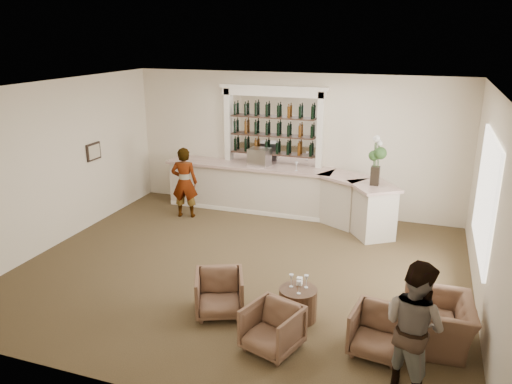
% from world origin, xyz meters
% --- Properties ---
extents(ground, '(8.00, 8.00, 0.00)m').
position_xyz_m(ground, '(0.00, 0.00, 0.00)').
color(ground, brown).
rests_on(ground, ground).
extents(room_shell, '(8.04, 7.02, 3.32)m').
position_xyz_m(room_shell, '(0.16, 0.71, 2.34)').
color(room_shell, beige).
rests_on(room_shell, ground).
extents(bar_counter, '(5.72, 1.80, 1.14)m').
position_xyz_m(bar_counter, '(-0.16, 3.00, 0.57)').
color(bar_counter, beige).
rests_on(bar_counter, ground).
extents(back_bar_alcove, '(2.64, 0.25, 3.00)m').
position_xyz_m(back_bar_alcove, '(-0.50, 3.41, 2.03)').
color(back_bar_alcove, white).
rests_on(back_bar_alcove, ground).
extents(cocktail_table, '(0.58, 0.58, 0.50)m').
position_xyz_m(cocktail_table, '(1.40, -1.29, 0.25)').
color(cocktail_table, '#4A2E20').
rests_on(cocktail_table, ground).
extents(sommelier, '(0.69, 0.53, 1.67)m').
position_xyz_m(sommelier, '(-2.24, 2.15, 0.84)').
color(sommelier, gray).
rests_on(sommelier, ground).
extents(guest, '(1.05, 1.01, 1.70)m').
position_xyz_m(guest, '(3.08, -2.33, 0.85)').
color(guest, gray).
rests_on(guest, ground).
extents(armchair_left, '(0.96, 0.97, 0.68)m').
position_xyz_m(armchair_left, '(0.22, -1.54, 0.34)').
color(armchair_left, brown).
rests_on(armchair_left, ground).
extents(armchair_center, '(0.88, 0.89, 0.65)m').
position_xyz_m(armchair_center, '(1.26, -2.16, 0.32)').
color(armchair_center, brown).
rests_on(armchair_center, ground).
extents(armchair_right, '(0.78, 0.80, 0.65)m').
position_xyz_m(armchair_right, '(2.64, -1.77, 0.33)').
color(armchair_right, brown).
rests_on(armchair_right, ground).
extents(armchair_far, '(0.98, 1.10, 0.67)m').
position_xyz_m(armchair_far, '(3.40, -1.28, 0.34)').
color(armchair_far, brown).
rests_on(armchair_far, ground).
extents(espresso_machine, '(0.51, 0.44, 0.42)m').
position_xyz_m(espresso_machine, '(-0.72, 3.09, 1.35)').
color(espresso_machine, silver).
rests_on(espresso_machine, bar_counter).
extents(flower_vase, '(0.28, 0.28, 1.04)m').
position_xyz_m(flower_vase, '(2.05, 2.40, 1.73)').
color(flower_vase, black).
rests_on(flower_vase, bar_counter).
extents(wine_glass_bar_left, '(0.07, 0.07, 0.21)m').
position_xyz_m(wine_glass_bar_left, '(0.23, 2.95, 1.25)').
color(wine_glass_bar_left, white).
rests_on(wine_glass_bar_left, bar_counter).
extents(wine_glass_bar_right, '(0.07, 0.07, 0.21)m').
position_xyz_m(wine_glass_bar_right, '(-0.64, 3.01, 1.25)').
color(wine_glass_bar_right, white).
rests_on(wine_glass_bar_right, bar_counter).
extents(wine_glass_tbl_a, '(0.07, 0.07, 0.21)m').
position_xyz_m(wine_glass_tbl_a, '(1.28, -1.26, 0.60)').
color(wine_glass_tbl_a, white).
rests_on(wine_glass_tbl_a, cocktail_table).
extents(wine_glass_tbl_b, '(0.07, 0.07, 0.21)m').
position_xyz_m(wine_glass_tbl_b, '(1.50, -1.21, 0.60)').
color(wine_glass_tbl_b, white).
rests_on(wine_glass_tbl_b, cocktail_table).
extents(wine_glass_tbl_c, '(0.07, 0.07, 0.21)m').
position_xyz_m(wine_glass_tbl_c, '(1.44, -1.42, 0.60)').
color(wine_glass_tbl_c, white).
rests_on(wine_glass_tbl_c, cocktail_table).
extents(napkin_holder, '(0.08, 0.08, 0.12)m').
position_xyz_m(napkin_holder, '(1.38, -1.15, 0.56)').
color(napkin_holder, white).
rests_on(napkin_holder, cocktail_table).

